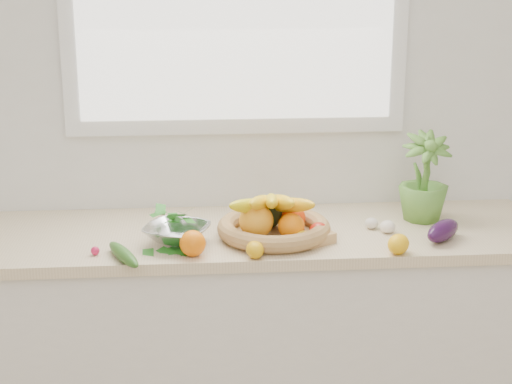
{
  "coord_description": "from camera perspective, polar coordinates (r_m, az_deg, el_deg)",
  "views": [
    {
      "loc": [
        -0.17,
        -0.74,
        1.84
      ],
      "look_at": [
        0.05,
        1.93,
        1.05
      ],
      "focal_mm": 55.0,
      "sensor_mm": 36.0,
      "label": 1
    }
  ],
  "objects": [
    {
      "name": "lemon_c",
      "position": [
        2.69,
        3.5,
        -3.42
      ],
      "size": [
        0.09,
        0.09,
        0.06
      ],
      "primitive_type": "ellipsoid",
      "rotation": [
        0.0,
        0.0,
        0.97
      ],
      "color": "yellow",
      "rests_on": "countertop"
    },
    {
      "name": "counter_cabinet",
      "position": [
        3.04,
        -0.99,
        -11.2
      ],
      "size": [
        2.2,
        0.58,
        0.86
      ],
      "primitive_type": "cube",
      "color": "silver",
      "rests_on": "ground"
    },
    {
      "name": "colander_with_spinach",
      "position": [
        2.7,
        -5.77,
        -2.66
      ],
      "size": [
        0.29,
        0.29,
        0.12
      ],
      "color": "white",
      "rests_on": "countertop"
    },
    {
      "name": "potted_herb",
      "position": [
        2.99,
        12.13,
        1.05
      ],
      "size": [
        0.2,
        0.2,
        0.34
      ],
      "primitive_type": "imported",
      "rotation": [
        0.0,
        0.0,
        0.06
      ],
      "color": "#589235",
      "rests_on": "countertop"
    },
    {
      "name": "cucumber",
      "position": [
        2.59,
        -9.62,
        -4.5
      ],
      "size": [
        0.14,
        0.24,
        0.04
      ],
      "primitive_type": "ellipsoid",
      "rotation": [
        0.0,
        0.0,
        0.43
      ],
      "color": "#255D1B",
      "rests_on": "countertop"
    },
    {
      "name": "fruit_basket",
      "position": [
        2.76,
        1.24,
        -2.21
      ],
      "size": [
        0.43,
        0.43,
        0.19
      ],
      "color": "#AE7B4D",
      "rests_on": "countertop"
    },
    {
      "name": "lemon_a",
      "position": [
        2.58,
        -0.08,
        -4.23
      ],
      "size": [
        0.07,
        0.08,
        0.06
      ],
      "primitive_type": "ellipsoid",
      "rotation": [
        0.0,
        0.0,
        0.15
      ],
      "color": "#ECA90C",
      "rests_on": "countertop"
    },
    {
      "name": "radish",
      "position": [
        2.67,
        -11.62,
        -4.21
      ],
      "size": [
        0.04,
        0.04,
        0.03
      ],
      "primitive_type": "sphere",
      "rotation": [
        0.0,
        0.0,
        -0.4
      ],
      "color": "#D11A4A",
      "rests_on": "countertop"
    },
    {
      "name": "back_wall",
      "position": [
        3.03,
        -1.45,
        7.14
      ],
      "size": [
        4.5,
        0.02,
        2.7
      ],
      "primitive_type": "cube",
      "color": "white",
      "rests_on": "ground"
    },
    {
      "name": "apple",
      "position": [
        2.74,
        4.59,
        -2.92
      ],
      "size": [
        0.08,
        0.08,
        0.07
      ],
      "primitive_type": "sphere",
      "rotation": [
        0.0,
        0.0,
        0.14
      ],
      "color": "#B71C0E",
      "rests_on": "countertop"
    },
    {
      "name": "garlic_b",
      "position": [
        2.89,
        8.41,
        -2.26
      ],
      "size": [
        0.05,
        0.05,
        0.04
      ],
      "primitive_type": "ellipsoid",
      "rotation": [
        0.0,
        0.0,
        -0.0
      ],
      "color": "silver",
      "rests_on": "countertop"
    },
    {
      "name": "eggplant",
      "position": [
        2.81,
        13.44,
        -2.75
      ],
      "size": [
        0.18,
        0.18,
        0.07
      ],
      "primitive_type": "ellipsoid",
      "rotation": [
        0.0,
        0.0,
        -0.78
      ],
      "color": "#2B0E34",
      "rests_on": "countertop"
    },
    {
      "name": "lemon_b",
      "position": [
        2.66,
        10.32,
        -3.75
      ],
      "size": [
        0.11,
        0.11,
        0.07
      ],
      "primitive_type": "ellipsoid",
      "rotation": [
        0.0,
        0.0,
        -0.67
      ],
      "color": "#FFB50D",
      "rests_on": "countertop"
    },
    {
      "name": "countertop",
      "position": [
        2.86,
        -1.03,
        -3.18
      ],
      "size": [
        2.24,
        0.62,
        0.04
      ],
      "primitive_type": "cube",
      "color": "beige",
      "rests_on": "counter_cabinet"
    },
    {
      "name": "ginger",
      "position": [
        2.71,
        4.64,
        -3.46
      ],
      "size": [
        0.12,
        0.1,
        0.04
      ],
      "primitive_type": "cube",
      "rotation": [
        0.0,
        0.0,
        0.53
      ],
      "color": "tan",
      "rests_on": "countertop"
    },
    {
      "name": "orange_loose",
      "position": [
        2.6,
        -4.63,
        -3.75
      ],
      "size": [
        0.09,
        0.09,
        0.09
      ],
      "primitive_type": "sphere",
      "rotation": [
        0.0,
        0.0,
        -0.04
      ],
      "color": "orange",
      "rests_on": "countertop"
    },
    {
      "name": "garlic_c",
      "position": [
        2.87,
        13.69,
        -2.67
      ],
      "size": [
        0.06,
        0.06,
        0.05
      ],
      "primitive_type": "ellipsoid",
      "rotation": [
        0.0,
        0.0,
        0.09
      ],
      "color": "white",
      "rests_on": "countertop"
    },
    {
      "name": "garlic_a",
      "position": [
        2.86,
        9.55,
        -2.5
      ],
      "size": [
        0.07,
        0.07,
        0.05
      ],
      "primitive_type": "ellipsoid",
      "rotation": [
        0.0,
        0.0,
        0.28
      ],
      "color": "white",
      "rests_on": "countertop"
    }
  ]
}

